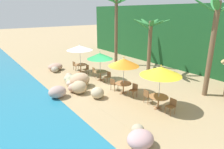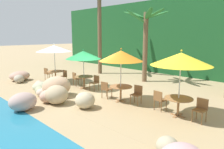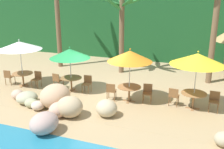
% 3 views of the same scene
% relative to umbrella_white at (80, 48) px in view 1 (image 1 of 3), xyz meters
% --- Properties ---
extents(ground_plane, '(120.00, 120.00, 0.00)m').
position_rel_umbrella_white_xyz_m(ground_plane, '(4.55, 0.07, -2.27)').
color(ground_plane, tan).
extents(terrace_deck, '(18.00, 5.20, 0.01)m').
position_rel_umbrella_white_xyz_m(terrace_deck, '(4.55, 0.07, -2.27)').
color(terrace_deck, tan).
rests_on(terrace_deck, ground).
extents(foliage_backdrop, '(28.00, 2.40, 6.00)m').
position_rel_umbrella_white_xyz_m(foliage_backdrop, '(4.55, 9.07, 0.73)').
color(foliage_backdrop, '#194C23').
rests_on(foliage_backdrop, ground).
extents(rock_seawall, '(14.00, 3.53, 1.06)m').
position_rel_umbrella_white_xyz_m(rock_seawall, '(3.58, -2.29, -1.88)').
color(rock_seawall, tan).
rests_on(rock_seawall, ground).
extents(umbrella_white, '(2.34, 2.34, 2.60)m').
position_rel_umbrella_white_xyz_m(umbrella_white, '(0.00, 0.00, 0.00)').
color(umbrella_white, silver).
rests_on(umbrella_white, ground).
extents(dining_table_white, '(1.10, 1.10, 0.74)m').
position_rel_umbrella_white_xyz_m(dining_table_white, '(0.00, -0.00, -1.66)').
color(dining_table_white, olive).
rests_on(dining_table_white, ground).
extents(chair_white_seaward, '(0.43, 0.44, 0.87)m').
position_rel_umbrella_white_xyz_m(chair_white_seaward, '(0.85, 0.12, -1.76)').
color(chair_white_seaward, brown).
rests_on(chair_white_seaward, ground).
extents(chair_white_inland, '(0.45, 0.46, 0.87)m').
position_rel_umbrella_white_xyz_m(chair_white_inland, '(-0.84, -0.15, -1.76)').
color(chair_white_inland, brown).
rests_on(chair_white_inland, ground).
extents(umbrella_green, '(2.07, 2.07, 2.36)m').
position_rel_umbrella_white_xyz_m(umbrella_green, '(2.88, 0.24, -0.26)').
color(umbrella_green, silver).
rests_on(umbrella_green, ground).
extents(dining_table_green, '(1.10, 1.10, 0.74)m').
position_rel_umbrella_white_xyz_m(dining_table_green, '(2.88, 0.24, -1.66)').
color(dining_table_green, olive).
rests_on(dining_table_green, ground).
extents(chair_green_seaward, '(0.46, 0.46, 0.87)m').
position_rel_umbrella_white_xyz_m(chair_green_seaward, '(3.72, 0.41, -1.76)').
color(chair_green_seaward, brown).
rests_on(chair_green_seaward, ground).
extents(chair_green_inland, '(0.47, 0.48, 0.87)m').
position_rel_umbrella_white_xyz_m(chair_green_inland, '(2.03, 0.26, -1.76)').
color(chair_green_inland, brown).
rests_on(chair_green_inland, ground).
extents(umbrella_orange, '(2.06, 2.06, 2.56)m').
position_rel_umbrella_white_xyz_m(umbrella_orange, '(6.11, -0.02, -0.07)').
color(umbrella_orange, silver).
rests_on(umbrella_orange, ground).
extents(dining_table_orange, '(1.10, 1.10, 0.74)m').
position_rel_umbrella_white_xyz_m(dining_table_orange, '(6.11, -0.02, -1.66)').
color(dining_table_orange, olive).
rests_on(dining_table_orange, ground).
extents(chair_orange_seaward, '(0.48, 0.48, 0.87)m').
position_rel_umbrella_white_xyz_m(chair_orange_seaward, '(6.94, 0.19, -1.76)').
color(chair_orange_seaward, brown).
rests_on(chair_orange_seaward, ground).
extents(chair_orange_inland, '(0.48, 0.48, 0.87)m').
position_rel_umbrella_white_xyz_m(chair_orange_inland, '(5.28, -0.23, -1.76)').
color(chair_orange_inland, brown).
rests_on(chair_orange_inland, ground).
extents(umbrella_yellow, '(2.30, 2.30, 2.62)m').
position_rel_umbrella_white_xyz_m(umbrella_yellow, '(9.00, 0.19, -0.01)').
color(umbrella_yellow, silver).
rests_on(umbrella_yellow, ground).
extents(dining_table_yellow, '(1.10, 1.10, 0.74)m').
position_rel_umbrella_white_xyz_m(dining_table_yellow, '(9.00, 0.19, -1.66)').
color(dining_table_yellow, olive).
rests_on(dining_table_yellow, ground).
extents(chair_yellow_seaward, '(0.43, 0.44, 0.87)m').
position_rel_umbrella_white_xyz_m(chair_yellow_seaward, '(9.85, 0.26, -1.76)').
color(chair_yellow_seaward, brown).
rests_on(chair_yellow_seaward, ground).
extents(chair_yellow_inland, '(0.45, 0.46, 0.87)m').
position_rel_umbrella_white_xyz_m(chair_yellow_inland, '(8.15, 0.16, -1.76)').
color(chair_yellow_inland, brown).
rests_on(chair_yellow_inland, ground).
extents(palm_tree_nearest, '(3.27, 3.47, 6.89)m').
position_rel_umbrella_white_xyz_m(palm_tree_nearest, '(-0.24, 4.31, 2.22)').
color(palm_tree_nearest, brown).
rests_on(palm_tree_nearest, ground).
extents(palm_tree_second, '(3.21, 3.08, 4.83)m').
position_rel_umbrella_white_xyz_m(palm_tree_second, '(4.21, 4.41, 1.14)').
color(palm_tree_second, brown).
rests_on(palm_tree_second, ground).
extents(palm_tree_third, '(2.67, 2.94, 6.16)m').
position_rel_umbrella_white_xyz_m(palm_tree_third, '(9.61, 4.21, 1.69)').
color(palm_tree_third, brown).
rests_on(palm_tree_third, ground).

